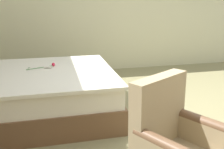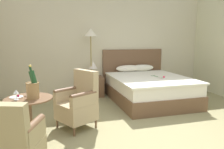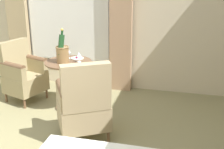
# 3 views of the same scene
# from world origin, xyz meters

# --- Properties ---
(ground_plane) EXTENTS (7.78, 7.78, 0.00)m
(ground_plane) POSITION_xyz_m (0.00, 0.00, 0.00)
(ground_plane) COLOR #8A835A
(wall_far_side) EXTENTS (0.12, 6.40, 3.11)m
(wall_far_side) POSITION_xyz_m (2.95, 0.00, 1.55)
(wall_far_side) COLOR beige
(wall_far_side) RESTS_ON ground
(bed) EXTENTS (1.82, 2.27, 1.25)m
(bed) POSITION_xyz_m (0.77, 2.05, 0.34)
(bed) COLOR brown
(bed) RESTS_ON ground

